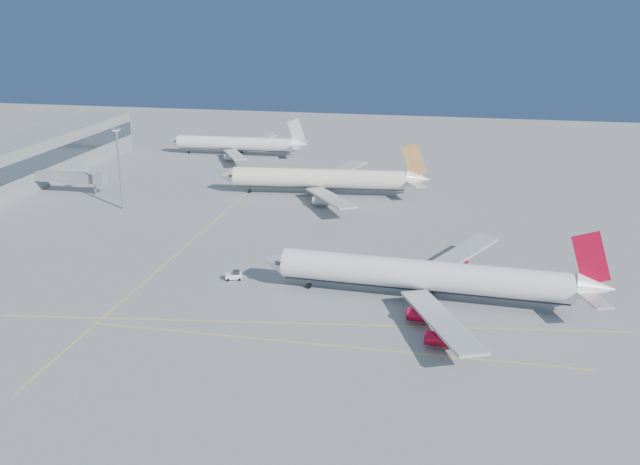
{
  "coord_description": "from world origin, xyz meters",
  "views": [
    {
      "loc": [
        26.1,
        -126.02,
        58.69
      ],
      "look_at": [
        -5.06,
        27.74,
        7.0
      ],
      "focal_mm": 40.0,
      "sensor_mm": 36.0,
      "label": 1
    }
  ],
  "objects": [
    {
      "name": "airliner_virgin",
      "position": [
        21.46,
        9.51,
        5.27
      ],
      "size": [
        70.83,
        63.56,
        17.47
      ],
      "rotation": [
        0.0,
        0.0,
        -0.05
      ],
      "color": "white",
      "rests_on": "ground"
    },
    {
      "name": "airliner_etihad",
      "position": [
        -15.58,
        85.64,
        5.25
      ],
      "size": [
        66.11,
        60.83,
        17.25
      ],
      "rotation": [
        0.0,
        0.0,
        0.09
      ],
      "color": "silver",
      "rests_on": "ground"
    },
    {
      "name": "jet_bridge",
      "position": [
        -93.11,
        72.0,
        5.17
      ],
      "size": [
        23.6,
        3.6,
        6.9
      ],
      "color": "gray",
      "rests_on": "ground"
    },
    {
      "name": "airliner_third",
      "position": [
        -60.23,
        137.38,
        4.6
      ],
      "size": [
        56.61,
        52.27,
        15.2
      ],
      "rotation": [
        0.0,
        0.0,
        0.03
      ],
      "color": "white",
      "rests_on": "ground"
    },
    {
      "name": "taxiway_lines",
      "position": [
        -14.71,
        6.34,
        0.01
      ],
      "size": [
        118.86,
        140.0,
        0.02
      ],
      "color": "yellow",
      "rests_on": "ground"
    },
    {
      "name": "light_mast",
      "position": [
        -70.32,
        58.97,
        14.03
      ],
      "size": [
        2.06,
        2.06,
        23.77
      ],
      "color": "gray",
      "rests_on": "ground"
    },
    {
      "name": "pushback_tug",
      "position": [
        -21.15,
        12.51,
        0.94
      ],
      "size": [
        3.96,
        3.01,
        2.03
      ],
      "rotation": [
        0.0,
        0.0,
        0.29
      ],
      "color": "white",
      "rests_on": "ground"
    },
    {
      "name": "ground",
      "position": [
        0.0,
        0.0,
        0.0
      ],
      "size": [
        500.0,
        500.0,
        0.0
      ],
      "primitive_type": "plane",
      "color": "slate",
      "rests_on": "ground"
    },
    {
      "name": "terminal",
      "position": [
        -114.93,
        85.0,
        7.51
      ],
      "size": [
        18.4,
        110.0,
        15.0
      ],
      "color": "gray",
      "rests_on": "ground"
    }
  ]
}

